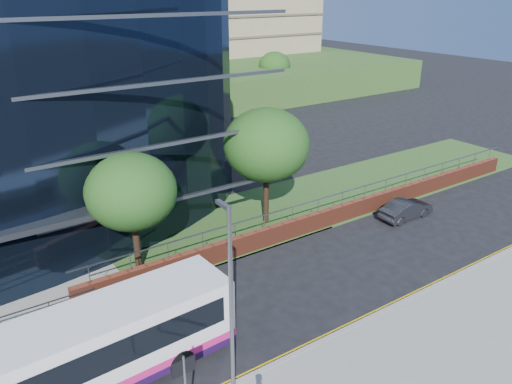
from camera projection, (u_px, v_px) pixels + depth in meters
grass_verge at (346, 190)px, 37.04m from camera, size 36.00×8.00×0.12m
retaining_wall at (341, 214)px, 31.92m from camera, size 34.00×0.40×2.11m
apartment_block at (169, 9)px, 72.34m from camera, size 60.00×42.00×30.00m
street_sign at (184, 375)px, 16.48m from camera, size 0.85×0.09×2.80m
tree_far_c at (131, 192)px, 24.97m from camera, size 4.62×4.62×6.51m
tree_far_d at (266, 145)px, 30.16m from camera, size 5.28×5.28×7.44m
tree_dist_e at (173, 76)px, 57.52m from camera, size 4.62×4.62×6.51m
tree_dist_f at (275, 65)px, 67.48m from camera, size 4.29×4.29×6.05m
streetlight_east at (231, 311)px, 15.94m from camera, size 0.15×0.77×8.00m
city_bus at (80, 356)px, 17.98m from camera, size 12.19×3.40×3.27m
parked_car at (406, 209)px, 32.46m from camera, size 3.92×1.42×1.28m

